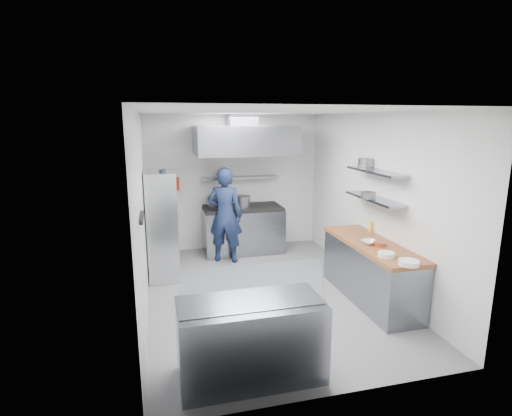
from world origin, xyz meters
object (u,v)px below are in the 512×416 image
object	(u,v)px
gas_range	(243,230)
chef	(225,215)
wire_rack	(162,225)
display_case	(251,340)

from	to	relation	value
gas_range	chef	size ratio (longest dim) A/B	0.87
gas_range	wire_rack	xyz separation A→B (m)	(-1.63, -0.96, 0.48)
gas_range	wire_rack	distance (m)	1.95
gas_range	wire_rack	bearing A→B (deg)	-149.60
gas_range	chef	world-z (taller)	chef
wire_rack	gas_range	bearing A→B (deg)	30.40
gas_range	chef	distance (m)	0.81
gas_range	wire_rack	size ratio (longest dim) A/B	0.86
wire_rack	display_case	distance (m)	3.29
chef	display_case	world-z (taller)	chef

